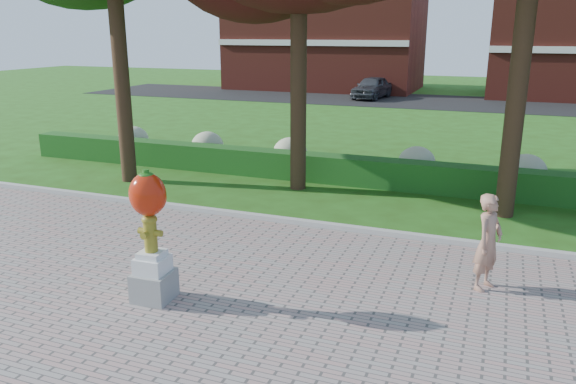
% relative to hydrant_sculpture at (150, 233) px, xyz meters
% --- Properties ---
extents(ground, '(100.00, 100.00, 0.00)m').
position_rel_hydrant_sculpture_xyz_m(ground, '(1.82, 1.37, -1.21)').
color(ground, '#274C13').
rests_on(ground, ground).
extents(curb, '(40.00, 0.18, 0.15)m').
position_rel_hydrant_sculpture_xyz_m(curb, '(1.82, 4.37, -1.13)').
color(curb, '#ADADA5').
rests_on(curb, ground).
extents(lawn_hedge, '(24.00, 0.70, 0.80)m').
position_rel_hydrant_sculpture_xyz_m(lawn_hedge, '(1.82, 8.37, -0.81)').
color(lawn_hedge, '#164D17').
rests_on(lawn_hedge, ground).
extents(hydrangea_row, '(20.10, 1.10, 0.99)m').
position_rel_hydrant_sculpture_xyz_m(hydrangea_row, '(2.39, 9.37, -0.66)').
color(hydrangea_row, '#B3B78B').
rests_on(hydrangea_row, ground).
extents(street, '(50.00, 8.00, 0.02)m').
position_rel_hydrant_sculpture_xyz_m(street, '(1.82, 29.37, -1.20)').
color(street, black).
rests_on(street, ground).
extents(building_left, '(14.00, 8.00, 7.00)m').
position_rel_hydrant_sculpture_xyz_m(building_left, '(-8.18, 35.37, 2.29)').
color(building_left, maroon).
rests_on(building_left, ground).
extents(hydrant_sculpture, '(0.64, 0.63, 2.21)m').
position_rel_hydrant_sculpture_xyz_m(hydrant_sculpture, '(0.00, 0.00, 0.00)').
color(hydrant_sculpture, gray).
rests_on(hydrant_sculpture, walkway).
extents(woman, '(0.62, 0.72, 1.68)m').
position_rel_hydrant_sculpture_xyz_m(woman, '(5.06, 2.40, -0.33)').
color(woman, '#A2735C').
rests_on(woman, walkway).
extents(parked_car, '(2.22, 4.42, 1.44)m').
position_rel_hydrant_sculpture_xyz_m(parked_car, '(-3.17, 29.67, -0.47)').
color(parked_car, '#3C3E43').
rests_on(parked_car, street).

